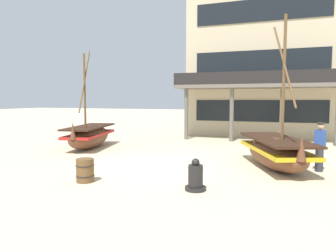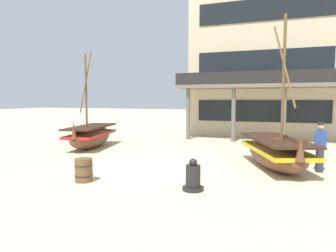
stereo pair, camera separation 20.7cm
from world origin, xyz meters
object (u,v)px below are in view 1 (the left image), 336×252
object	(u,v)px
capstan_winch	(195,178)
fisherman_by_hull	(320,147)
fishing_boat_centre_large	(90,136)
wooden_barrel	(85,170)
fishing_boat_near_left	(276,151)
harbor_building_main	(262,66)

from	to	relation	value
capstan_winch	fisherman_by_hull	bearing A→B (deg)	45.92
fishing_boat_centre_large	wooden_barrel	size ratio (longest dim) A/B	6.93
fishing_boat_near_left	capstan_winch	distance (m)	4.13
fishing_boat_centre_large	harbor_building_main	bearing A→B (deg)	51.96
fishing_boat_near_left	wooden_barrel	world-z (taller)	fishing_boat_near_left
fishing_boat_near_left	wooden_barrel	bearing A→B (deg)	-144.16
fisherman_by_hull	fishing_boat_centre_large	bearing A→B (deg)	170.50
fisherman_by_hull	wooden_barrel	world-z (taller)	fisherman_by_hull
wooden_barrel	harbor_building_main	xyz separation A→B (m)	(4.22, 15.49, 4.47)
fishing_boat_near_left	fisherman_by_hull	bearing A→B (deg)	-1.54
fisherman_by_hull	harbor_building_main	xyz separation A→B (m)	(-2.54, 11.66, 3.99)
fisherman_by_hull	capstan_winch	xyz separation A→B (m)	(-3.44, -3.55, -0.49)
harbor_building_main	wooden_barrel	bearing A→B (deg)	-105.23
wooden_barrel	harbor_building_main	world-z (taller)	harbor_building_main
wooden_barrel	capstan_winch	bearing A→B (deg)	4.82
fishing_boat_near_left	harbor_building_main	xyz separation A→B (m)	(-1.13, 11.62, 4.22)
fishing_boat_near_left	capstan_winch	bearing A→B (deg)	-119.56
capstan_winch	fishing_boat_centre_large	bearing A→B (deg)	142.51
fishing_boat_near_left	fisherman_by_hull	xyz separation A→B (m)	(1.40, -0.04, 0.23)
wooden_barrel	fishing_boat_centre_large	bearing A→B (deg)	122.64
wooden_barrel	fishing_boat_near_left	bearing A→B (deg)	35.84
capstan_winch	harbor_building_main	size ratio (longest dim) A/B	0.09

